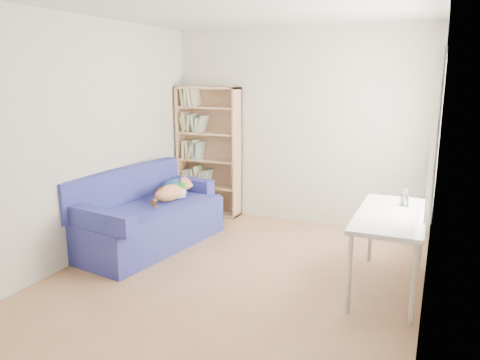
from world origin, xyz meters
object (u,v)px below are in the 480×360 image
Objects in this scene: bookshelf at (209,157)px; desk at (391,220)px; sofa at (147,217)px; pen_cup at (405,199)px.

desk is at bearing -30.20° from bookshelf.
sofa is 11.31× the size of pen_cup.
desk is at bearing -104.55° from pen_cup.
sofa is 1.48× the size of desk.
pen_cup is (2.76, -1.24, -0.03)m from bookshelf.
bookshelf is 1.38× the size of desk.
sofa reaches higher than desk.
desk is at bearing 6.39° from sofa.
pen_cup is (0.08, 0.32, 0.13)m from desk.
pen_cup reaches higher than sofa.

